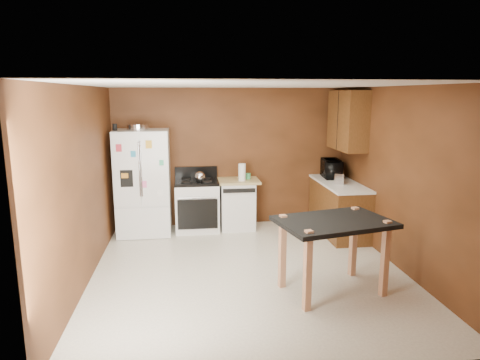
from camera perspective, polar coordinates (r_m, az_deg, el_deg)
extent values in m
plane|color=silver|center=(6.02, 1.10, -12.00)|extent=(4.50, 4.50, 0.00)
plane|color=white|center=(5.53, 1.20, 12.53)|extent=(4.50, 4.50, 0.00)
plane|color=brown|center=(7.84, -1.24, 3.04)|extent=(4.20, 0.00, 4.20)
plane|color=brown|center=(3.51, 6.55, -7.66)|extent=(4.20, 0.00, 4.20)
plane|color=brown|center=(5.73, -20.11, -0.78)|extent=(0.00, 4.50, 4.50)
plane|color=brown|center=(6.29, 20.42, 0.24)|extent=(0.00, 4.50, 4.50)
cylinder|color=silver|center=(7.45, -13.47, 6.90)|extent=(0.37, 0.37, 0.09)
cylinder|color=black|center=(7.34, -16.35, 6.77)|extent=(0.08, 0.08, 0.11)
sphere|color=silver|center=(7.39, -5.38, 0.45)|extent=(0.18, 0.18, 0.18)
cylinder|color=white|center=(7.51, 0.27, 1.05)|extent=(0.14, 0.14, 0.30)
cylinder|color=#42AC67|center=(7.68, 1.07, 0.53)|extent=(0.10, 0.10, 0.10)
cube|color=silver|center=(7.45, 13.09, 0.27)|extent=(0.23, 0.29, 0.18)
imported|color=black|center=(7.92, 12.10, 1.40)|extent=(0.41, 0.57, 0.30)
cube|color=white|center=(7.53, -12.74, -0.30)|extent=(0.90, 0.75, 1.80)
cube|color=white|center=(7.12, -14.93, 1.23)|extent=(0.43, 0.02, 1.20)
cube|color=white|center=(7.08, -11.32, 1.33)|extent=(0.43, 0.02, 1.20)
cube|color=white|center=(7.30, -12.81, -5.69)|extent=(0.88, 0.02, 0.54)
cube|color=black|center=(7.14, -14.88, 0.20)|extent=(0.20, 0.01, 0.28)
cylinder|color=silver|center=(7.07, -13.28, 1.40)|extent=(0.02, 0.02, 0.90)
cylinder|color=silver|center=(7.07, -13.04, 1.41)|extent=(0.02, 0.02, 0.90)
cube|color=#C82F40|center=(7.06, -15.87, 4.13)|extent=(0.09, 0.00, 0.12)
cube|color=#2E93C4|center=(7.04, -14.06, 3.39)|extent=(0.08, 0.00, 0.10)
cube|color=yellow|center=(7.00, -12.08, 4.67)|extent=(0.10, 0.00, 0.13)
cube|color=#44C088|center=(7.03, -10.43, 2.28)|extent=(0.07, 0.00, 0.09)
cube|color=orange|center=(7.12, -15.12, 0.56)|extent=(0.11, 0.00, 0.08)
cube|color=pink|center=(7.11, -12.66, -0.57)|extent=(0.08, 0.00, 0.11)
cube|color=white|center=(7.12, -10.61, -1.70)|extent=(0.09, 0.00, 0.10)
cube|color=white|center=(7.65, -5.74, -3.55)|extent=(0.76, 0.65, 0.85)
cube|color=black|center=(7.55, -5.81, -0.24)|extent=(0.76, 0.65, 0.05)
cube|color=black|center=(7.81, -5.89, 1.08)|extent=(0.76, 0.06, 0.20)
cube|color=black|center=(7.34, -5.66, -4.56)|extent=(0.68, 0.02, 0.52)
cylinder|color=silver|center=(7.25, -5.70, -2.38)|extent=(0.62, 0.02, 0.02)
cylinder|color=black|center=(7.70, -7.19, 0.18)|extent=(0.17, 0.17, 0.02)
cylinder|color=black|center=(7.70, -4.51, 0.25)|extent=(0.17, 0.17, 0.02)
cylinder|color=black|center=(7.38, -7.18, -0.30)|extent=(0.17, 0.17, 0.02)
cylinder|color=black|center=(7.39, -4.39, -0.23)|extent=(0.17, 0.17, 0.02)
cube|color=white|center=(7.72, -0.39, -3.34)|extent=(0.60, 0.60, 0.85)
cube|color=black|center=(7.34, -0.11, -1.43)|extent=(0.56, 0.02, 0.07)
cube|color=tan|center=(7.62, -0.40, -0.11)|extent=(0.78, 0.62, 0.04)
cube|color=brown|center=(7.65, 13.00, -3.75)|extent=(0.60, 1.55, 0.86)
cube|color=white|center=(7.54, 13.15, -0.45)|extent=(0.63, 1.58, 0.04)
cube|color=brown|center=(7.54, 14.16, 7.71)|extent=(0.35, 1.05, 1.00)
cube|color=black|center=(7.48, 12.88, 7.74)|extent=(0.01, 0.01, 1.00)
cube|color=black|center=(5.26, 12.43, -5.49)|extent=(1.47, 1.15, 0.05)
cube|color=tan|center=(5.41, 5.67, -9.45)|extent=(0.09, 0.09, 0.94)
cube|color=tan|center=(5.92, 14.87, -7.94)|extent=(0.09, 0.09, 0.94)
cube|color=tan|center=(4.89, 9.00, -11.89)|extent=(0.09, 0.09, 0.94)
cube|color=tan|center=(5.44, 18.77, -9.91)|extent=(0.09, 0.09, 0.94)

